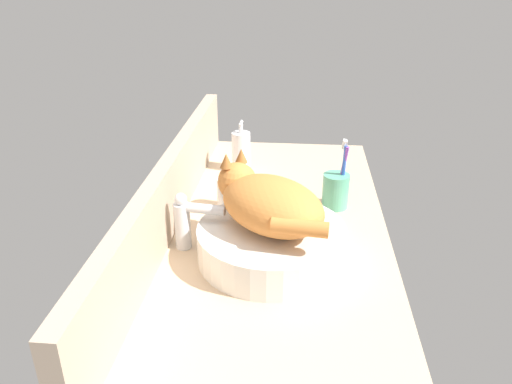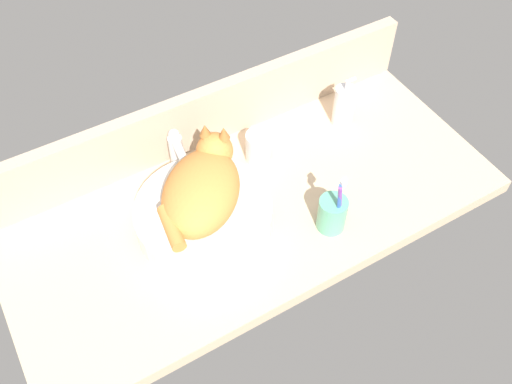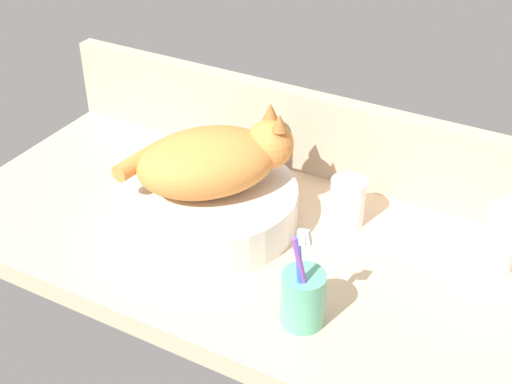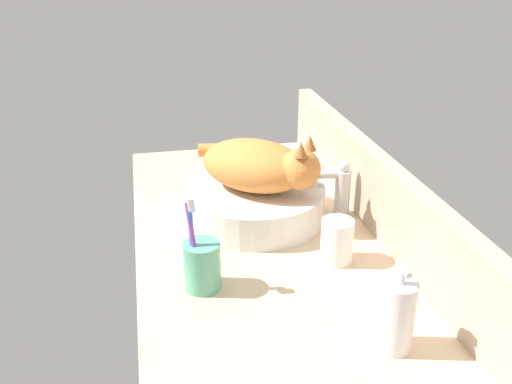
{
  "view_description": "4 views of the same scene",
  "coord_description": "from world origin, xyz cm",
  "px_view_note": "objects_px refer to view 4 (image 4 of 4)",
  "views": [
    {
      "loc": [
        -106.3,
        -5.05,
        60.29
      ],
      "look_at": [
        -4.25,
        4.22,
        11.65
      ],
      "focal_mm": 35.0,
      "sensor_mm": 36.0,
      "label": 1
    },
    {
      "loc": [
        -42.51,
        -74.99,
        112.66
      ],
      "look_at": [
        -1.5,
        -4.56,
        10.64
      ],
      "focal_mm": 40.0,
      "sensor_mm": 36.0,
      "label": 2
    },
    {
      "loc": [
        45.46,
        -89.13,
        78.18
      ],
      "look_at": [
        -4.25,
        1.7,
        8.53
      ],
      "focal_mm": 50.0,
      "sensor_mm": 36.0,
      "label": 3
    },
    {
      "loc": [
        102.66,
        -23.62,
        60.11
      ],
      "look_at": [
        -4.82,
        -1.33,
        10.24
      ],
      "focal_mm": 40.0,
      "sensor_mm": 36.0,
      "label": 4
    }
  ],
  "objects_px": {
    "toothbrush_cup": "(202,264)",
    "water_glass": "(337,243)",
    "sink_basin": "(252,203)",
    "faucet": "(338,186)",
    "cat": "(258,165)",
    "soap_dispenser": "(397,315)"
  },
  "relations": [
    {
      "from": "sink_basin",
      "to": "soap_dispenser",
      "type": "xyz_separation_m",
      "value": [
        0.49,
        0.13,
        0.02
      ]
    },
    {
      "from": "sink_basin",
      "to": "cat",
      "type": "relative_size",
      "value": 1.08
    },
    {
      "from": "sink_basin",
      "to": "cat",
      "type": "xyz_separation_m",
      "value": [
        0.01,
        0.01,
        0.1
      ]
    },
    {
      "from": "sink_basin",
      "to": "faucet",
      "type": "distance_m",
      "value": 0.2
    },
    {
      "from": "toothbrush_cup",
      "to": "water_glass",
      "type": "distance_m",
      "value": 0.28
    },
    {
      "from": "faucet",
      "to": "water_glass",
      "type": "height_order",
      "value": "faucet"
    },
    {
      "from": "toothbrush_cup",
      "to": "water_glass",
      "type": "bearing_deg",
      "value": 98.6
    },
    {
      "from": "faucet",
      "to": "water_glass",
      "type": "bearing_deg",
      "value": -19.21
    },
    {
      "from": "cat",
      "to": "soap_dispenser",
      "type": "distance_m",
      "value": 0.5
    },
    {
      "from": "soap_dispenser",
      "to": "water_glass",
      "type": "relative_size",
      "value": 1.71
    },
    {
      "from": "faucet",
      "to": "sink_basin",
      "type": "bearing_deg",
      "value": -97.18
    },
    {
      "from": "soap_dispenser",
      "to": "toothbrush_cup",
      "type": "bearing_deg",
      "value": -129.72
    },
    {
      "from": "water_glass",
      "to": "soap_dispenser",
      "type": "bearing_deg",
      "value": 0.42
    },
    {
      "from": "cat",
      "to": "soap_dispenser",
      "type": "height_order",
      "value": "cat"
    },
    {
      "from": "toothbrush_cup",
      "to": "water_glass",
      "type": "height_order",
      "value": "toothbrush_cup"
    },
    {
      "from": "soap_dispenser",
      "to": "toothbrush_cup",
      "type": "height_order",
      "value": "toothbrush_cup"
    },
    {
      "from": "faucet",
      "to": "toothbrush_cup",
      "type": "distance_m",
      "value": 0.42
    },
    {
      "from": "faucet",
      "to": "toothbrush_cup",
      "type": "xyz_separation_m",
      "value": [
        0.24,
        -0.34,
        -0.02
      ]
    },
    {
      "from": "soap_dispenser",
      "to": "water_glass",
      "type": "height_order",
      "value": "soap_dispenser"
    },
    {
      "from": "faucet",
      "to": "cat",
      "type": "bearing_deg",
      "value": -94.99
    },
    {
      "from": "cat",
      "to": "water_glass",
      "type": "relative_size",
      "value": 3.34
    },
    {
      "from": "water_glass",
      "to": "sink_basin",
      "type": "bearing_deg",
      "value": -149.96
    }
  ]
}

